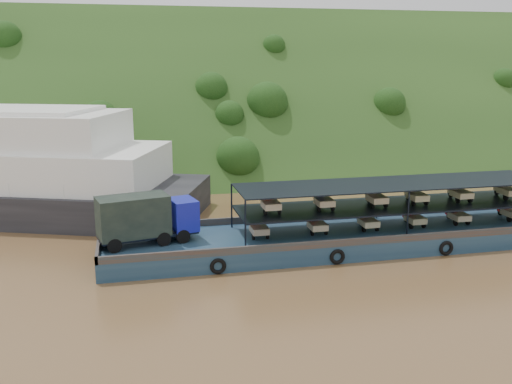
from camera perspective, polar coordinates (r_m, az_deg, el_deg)
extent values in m
plane|color=brown|center=(43.02, 3.49, -4.91)|extent=(160.00, 160.00, 0.00)
cube|color=#1D3914|center=(77.27, -3.95, 3.24)|extent=(140.00, 39.60, 39.60)
cube|color=#132C44|center=(42.20, 8.98, -4.56)|extent=(35.00, 7.00, 1.20)
cube|color=#592D19|center=(45.00, 7.44, -2.25)|extent=(35.00, 0.20, 0.50)
cube|color=#592D19|center=(38.97, 10.86, -4.85)|extent=(35.00, 0.20, 0.50)
cube|color=#592D19|center=(39.19, -15.46, -4.99)|extent=(0.20, 7.00, 0.50)
torus|color=black|center=(36.44, -3.82, -7.42)|extent=(1.06, 0.26, 1.06)
torus|color=black|center=(38.39, 8.13, -6.43)|extent=(1.06, 0.26, 1.06)
torus|color=black|center=(41.81, 18.49, -5.35)|extent=(1.06, 0.26, 1.06)
cylinder|color=black|center=(37.79, -13.98, -5.22)|extent=(1.01, 0.54, 0.96)
cylinder|color=black|center=(39.68, -14.57, -4.36)|extent=(1.01, 0.54, 0.96)
cylinder|color=black|center=(38.50, -9.22, -4.64)|extent=(1.01, 0.54, 0.96)
cylinder|color=black|center=(40.35, -10.03, -3.84)|extent=(1.01, 0.54, 0.96)
cylinder|color=black|center=(38.87, -7.32, -4.40)|extent=(1.01, 0.54, 0.96)
cylinder|color=black|center=(40.70, -8.21, -3.62)|extent=(1.01, 0.54, 0.96)
cube|color=black|center=(39.20, -10.72, -4.16)|extent=(6.81, 3.48, 0.19)
cube|color=#171CA1|center=(39.55, -7.31, -2.21)|extent=(2.09, 2.60, 2.11)
cube|color=black|center=(39.70, -6.21, -1.55)|extent=(0.48, 1.88, 0.86)
cube|color=black|center=(38.59, -12.18, -2.36)|extent=(4.99, 3.25, 2.68)
cube|color=black|center=(42.97, 13.43, -1.31)|extent=(23.00, 5.00, 0.12)
cube|color=black|center=(42.60, 13.55, 0.83)|extent=(23.00, 5.00, 0.08)
cylinder|color=black|center=(37.02, -1.06, -3.30)|extent=(0.12, 0.12, 3.30)
cylinder|color=black|center=(41.75, -2.45, -1.39)|extent=(0.12, 0.12, 3.30)
cylinder|color=black|center=(40.83, 14.96, -2.18)|extent=(0.12, 0.12, 3.30)
cylinder|color=black|center=(45.16, 12.05, -0.55)|extent=(0.12, 0.12, 3.30)
cylinder|color=black|center=(50.99, 23.89, 0.17)|extent=(0.12, 0.12, 3.30)
cylinder|color=black|center=(41.03, -0.12, -3.66)|extent=(0.12, 0.52, 0.52)
cylinder|color=black|center=(39.24, -0.26, -4.45)|extent=(0.14, 0.52, 0.52)
cylinder|color=black|center=(39.46, 1.16, -4.35)|extent=(0.14, 0.52, 0.52)
cube|color=tan|center=(39.57, 0.34, -3.78)|extent=(1.15, 1.50, 0.44)
cube|color=red|center=(40.60, -0.03, -3.08)|extent=(0.55, 0.80, 0.80)
cube|color=red|center=(40.27, 0.03, -2.47)|extent=(0.50, 0.10, 0.10)
cylinder|color=black|center=(42.11, 5.53, -3.27)|extent=(0.12, 0.52, 0.52)
cylinder|color=black|center=(40.33, 5.65, -4.03)|extent=(0.14, 0.52, 0.52)
cylinder|color=black|center=(40.65, 6.99, -3.92)|extent=(0.14, 0.52, 0.52)
cube|color=beige|center=(40.70, 6.17, -3.38)|extent=(1.15, 1.50, 0.44)
cube|color=red|center=(41.70, 5.67, -2.70)|extent=(0.55, 0.80, 0.80)
cube|color=red|center=(41.38, 5.77, -2.11)|extent=(0.50, 0.10, 0.10)
cylinder|color=black|center=(43.46, 10.42, -2.91)|extent=(0.12, 0.52, 0.52)
cylinder|color=black|center=(41.68, 10.75, -3.63)|extent=(0.14, 0.52, 0.52)
cylinder|color=black|center=(42.08, 12.00, -3.52)|extent=(0.14, 0.52, 0.52)
cube|color=beige|center=(42.09, 11.21, -3.00)|extent=(1.15, 1.50, 0.44)
cube|color=red|center=(43.05, 10.60, -2.35)|extent=(0.55, 0.80, 0.80)
cube|color=red|center=(42.75, 10.74, -1.78)|extent=(0.50, 0.10, 0.10)
cylinder|color=black|center=(45.01, 14.76, -2.57)|extent=(0.12, 0.52, 0.52)
cylinder|color=black|center=(43.25, 15.25, -3.25)|extent=(0.14, 0.52, 0.52)
cylinder|color=black|center=(43.72, 16.42, -3.14)|extent=(0.14, 0.52, 0.52)
cube|color=#C3BA8A|center=(43.69, 15.65, -2.64)|extent=(1.15, 1.50, 0.44)
cube|color=red|center=(44.62, 14.97, -2.03)|extent=(0.55, 0.80, 0.80)
cube|color=red|center=(44.32, 15.13, -1.47)|extent=(0.50, 0.10, 0.10)
cylinder|color=black|center=(46.76, 18.72, -2.25)|extent=(0.12, 0.52, 0.52)
cylinder|color=black|center=(45.04, 19.35, -2.88)|extent=(0.14, 0.52, 0.52)
cylinder|color=black|center=(45.57, 20.42, -2.79)|extent=(0.14, 0.52, 0.52)
cube|color=beige|center=(45.49, 19.68, -2.31)|extent=(1.15, 1.50, 0.44)
cube|color=red|center=(46.39, 18.95, -1.73)|extent=(0.55, 0.80, 0.80)
cube|color=red|center=(46.10, 19.13, -1.19)|extent=(0.50, 0.10, 0.10)
cylinder|color=black|center=(49.24, 23.23, -1.87)|extent=(0.12, 0.52, 0.52)
cylinder|color=black|center=(47.56, 24.00, -2.45)|extent=(0.14, 0.52, 0.52)
cube|color=#C9B38E|center=(48.04, 24.27, -1.91)|extent=(1.15, 1.50, 0.44)
cube|color=red|center=(48.89, 23.49, -1.37)|extent=(0.55, 0.80, 0.80)
cube|color=red|center=(48.62, 23.68, -0.86)|extent=(0.50, 0.10, 0.10)
cylinder|color=black|center=(40.74, 1.01, -1.27)|extent=(0.12, 0.52, 0.52)
cylinder|color=black|center=(38.94, 0.93, -1.96)|extent=(0.14, 0.52, 0.52)
cylinder|color=black|center=(39.18, 2.35, -1.87)|extent=(0.14, 0.52, 0.52)
cube|color=beige|center=(39.29, 1.52, -1.31)|extent=(1.15, 1.50, 0.44)
cube|color=red|center=(40.33, 1.12, -0.66)|extent=(0.55, 0.80, 0.80)
cube|color=red|center=(40.02, 1.19, -0.03)|extent=(0.50, 0.10, 0.10)
cylinder|color=black|center=(41.80, 6.18, -0.97)|extent=(0.12, 0.52, 0.52)
cylinder|color=black|center=(40.00, 6.33, -1.63)|extent=(0.14, 0.52, 0.52)
cylinder|color=black|center=(40.33, 7.67, -1.54)|extent=(0.14, 0.52, 0.52)
cube|color=beige|center=(40.39, 6.85, -0.99)|extent=(1.15, 1.50, 0.44)
cube|color=navy|center=(41.40, 6.33, -0.37)|extent=(0.55, 0.80, 0.80)
cube|color=navy|center=(41.11, 6.44, 0.24)|extent=(0.50, 0.10, 0.10)
cylinder|color=black|center=(43.24, 11.22, -0.67)|extent=(0.12, 0.52, 0.52)
cylinder|color=black|center=(41.45, 11.58, -1.29)|extent=(0.14, 0.52, 0.52)
cylinder|color=black|center=(41.87, 12.83, -1.21)|extent=(0.14, 0.52, 0.52)
cube|color=beige|center=(41.88, 12.03, -0.68)|extent=(1.15, 1.50, 0.44)
cube|color=beige|center=(42.86, 11.41, -0.09)|extent=(0.55, 0.80, 0.80)
cube|color=beige|center=(42.57, 11.55, 0.51)|extent=(0.50, 0.10, 0.10)
cylinder|color=black|center=(44.61, 14.96, -0.44)|extent=(0.12, 0.52, 0.52)
cylinder|color=black|center=(42.84, 15.47, -1.03)|extent=(0.14, 0.52, 0.52)
cylinder|color=black|center=(43.31, 16.64, -0.95)|extent=(0.14, 0.52, 0.52)
cube|color=beige|center=(43.29, 15.86, -0.45)|extent=(1.15, 1.50, 0.44)
cube|color=beige|center=(44.24, 15.18, 0.12)|extent=(0.55, 0.80, 0.80)
cube|color=beige|center=(43.96, 15.34, 0.70)|extent=(0.50, 0.10, 0.10)
cylinder|color=black|center=(46.36, 18.90, -0.20)|extent=(0.12, 0.52, 0.52)
cylinder|color=black|center=(44.62, 19.54, -0.76)|extent=(0.14, 0.52, 0.52)
cylinder|color=black|center=(45.16, 20.62, -0.69)|extent=(0.14, 0.52, 0.52)
cube|color=beige|center=(45.10, 19.88, -0.20)|extent=(1.15, 1.50, 0.44)
cube|color=beige|center=(46.00, 19.14, 0.34)|extent=(0.55, 0.80, 0.80)
cube|color=beige|center=(45.74, 19.31, 0.90)|extent=(0.50, 0.10, 0.10)
cylinder|color=black|center=(48.57, 22.94, 0.05)|extent=(0.12, 0.52, 0.52)
cylinder|color=black|center=(46.87, 23.70, -0.47)|extent=(0.14, 0.52, 0.52)
cube|color=tan|center=(47.36, 23.98, 0.06)|extent=(1.15, 1.50, 0.44)
cube|color=tan|center=(48.22, 23.20, 0.57)|extent=(0.55, 0.80, 0.80)
cube|color=tan|center=(47.97, 23.39, 1.10)|extent=(0.50, 0.10, 0.10)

